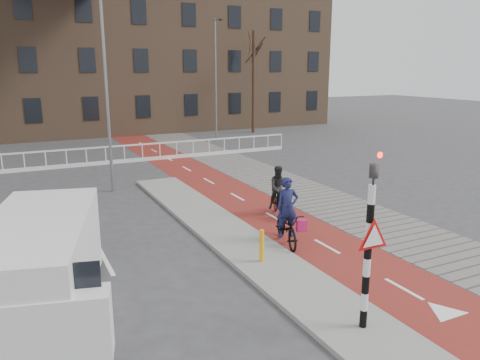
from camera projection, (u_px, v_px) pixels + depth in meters
name	position (u px, v px, depth m)	size (l,w,h in m)	color
ground	(326.00, 285.00, 11.25)	(120.00, 120.00, 0.00)	#38383A
bike_lane	(218.00, 186.00, 20.62)	(2.50, 60.00, 0.01)	maroon
sidewalk	(273.00, 179.00, 21.82)	(3.00, 60.00, 0.01)	slate
curb_island	(230.00, 235.00, 14.43)	(1.80, 16.00, 0.12)	gray
traffic_signal	(370.00, 237.00, 8.76)	(0.80, 0.80, 3.68)	black
bollard	(262.00, 246.00, 12.22)	(0.12, 0.12, 0.87)	#EEA70D
cyclist_near	(287.00, 222.00, 13.68)	(1.18, 2.05, 2.01)	black
cyclist_far	(279.00, 195.00, 16.34)	(0.92, 1.69, 1.77)	black
van	(39.00, 267.00, 9.58)	(3.14, 5.26, 2.12)	white
railing	(46.00, 164.00, 23.86)	(28.00, 0.10, 0.99)	silver
townhouse_row	(49.00, 31.00, 36.04)	(46.00, 10.00, 15.90)	#7F6047
tree_right	(254.00, 83.00, 36.73)	(0.27, 0.27, 7.86)	#302015
streetlight_near	(106.00, 88.00, 18.75)	(0.12, 0.12, 8.55)	slate
streetlight_right	(216.00, 80.00, 33.53)	(0.12, 0.12, 8.41)	slate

